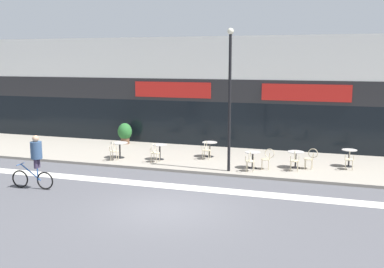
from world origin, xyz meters
TOP-DOWN VIEW (x-y plane):
  - ground_plane at (0.00, 0.00)m, footprint 120.00×120.00m
  - sidewalk_slab at (0.00, 7.25)m, footprint 40.00×5.50m
  - storefront_facade at (0.00, 11.97)m, footprint 40.00×4.06m
  - bike_lane_stripe at (0.00, 2.46)m, footprint 36.00×0.70m
  - bistro_table_0 at (-4.69, 5.87)m, footprint 0.76×0.76m
  - bistro_table_1 at (-2.74, 6.10)m, footprint 0.68×0.68m
  - bistro_table_2 at (-0.68, 7.39)m, footprint 0.72×0.72m
  - bistro_table_3 at (1.70, 5.74)m, footprint 0.68×0.68m
  - bistro_table_4 at (3.45, 6.38)m, footprint 0.71×0.71m
  - bistro_table_5 at (5.66, 7.33)m, footprint 0.65×0.65m
  - cafe_chair_0_near at (-4.68, 5.24)m, footprint 0.46×0.60m
  - cafe_chair_1_near at (-2.75, 5.48)m, footprint 0.43×0.59m
  - cafe_chair_2_near at (-0.68, 6.77)m, footprint 0.40×0.57m
  - cafe_chair_3_near at (1.70, 5.12)m, footprint 0.41×0.58m
  - cafe_chair_3_side at (2.32, 5.75)m, footprint 0.59×0.44m
  - cafe_chair_4_near at (3.46, 5.75)m, footprint 0.45×0.60m
  - cafe_chair_4_side at (4.08, 6.37)m, footprint 0.59×0.44m
  - cafe_chair_5_near at (5.66, 6.70)m, footprint 0.41×0.58m
  - planter_pot at (-6.08, 9.24)m, footprint 0.78×0.78m
  - lamp_post at (0.82, 4.98)m, footprint 0.26×0.26m
  - cyclist_0 at (-5.47, 0.60)m, footprint 1.71×0.51m

SIDE VIEW (x-z plane):
  - ground_plane at x=0.00m, z-range 0.00..0.00m
  - bike_lane_stripe at x=0.00m, z-range 0.00..0.01m
  - sidewalk_slab at x=0.00m, z-range 0.00..0.12m
  - bistro_table_1 at x=-2.74m, z-range 0.27..0.99m
  - bistro_table_3 at x=1.70m, z-range 0.27..0.99m
  - cafe_chair_0_near at x=-4.68m, z-range 0.19..1.09m
  - cafe_chair_1_near at x=-2.75m, z-range 0.19..1.09m
  - cafe_chair_2_near at x=-0.68m, z-range 0.19..1.09m
  - cafe_chair_3_near at x=1.70m, z-range 0.19..1.09m
  - cafe_chair_3_side at x=2.32m, z-range 0.19..1.09m
  - cafe_chair_4_near at x=3.46m, z-range 0.19..1.09m
  - cafe_chair_4_side at x=4.08m, z-range 0.19..1.09m
  - cafe_chair_5_near at x=5.66m, z-range 0.19..1.09m
  - bistro_table_2 at x=-0.68m, z-range 0.28..1.00m
  - bistro_table_4 at x=3.45m, z-range 0.28..1.00m
  - bistro_table_0 at x=-4.69m, z-range 0.28..1.02m
  - bistro_table_5 at x=5.66m, z-range 0.28..1.03m
  - planter_pot at x=-6.08m, z-range 0.16..1.32m
  - cyclist_0 at x=-5.47m, z-range 0.14..2.17m
  - storefront_facade at x=0.00m, z-range -0.01..5.94m
  - lamp_post at x=0.82m, z-range 0.53..6.42m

